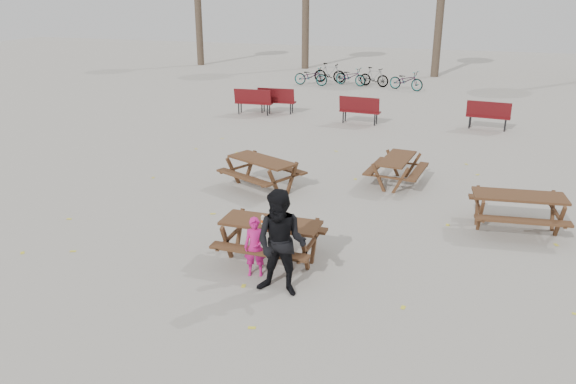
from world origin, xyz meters
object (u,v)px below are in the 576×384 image
(main_picnic_table, at_px, (271,231))
(soda_bottle, at_px, (263,220))
(adult, at_px, (281,243))
(picnic_table_far, at_px, (396,171))
(picnic_table_north, at_px, (262,174))
(child, at_px, (255,247))
(picnic_table_east, at_px, (517,212))
(food_tray, at_px, (274,226))

(main_picnic_table, bearing_deg, soda_bottle, -122.66)
(adult, relative_size, picnic_table_far, 1.09)
(soda_bottle, distance_m, picnic_table_north, 4.09)
(child, distance_m, picnic_table_east, 5.66)
(picnic_table_far, bearing_deg, soda_bottle, 168.28)
(food_tray, xyz_separation_m, picnic_table_north, (-1.70, 3.83, -0.41))
(food_tray, bearing_deg, main_picnic_table, 125.69)
(picnic_table_north, bearing_deg, soda_bottle, -43.60)
(soda_bottle, xyz_separation_m, adult, (0.66, -0.91, 0.05))
(soda_bottle, relative_size, child, 0.16)
(main_picnic_table, distance_m, picnic_table_east, 5.25)
(main_picnic_table, relative_size, picnic_table_far, 1.10)
(adult, bearing_deg, main_picnic_table, 118.83)
(main_picnic_table, bearing_deg, food_tray, -54.31)
(main_picnic_table, height_order, picnic_table_east, picnic_table_east)
(food_tray, bearing_deg, child, -114.25)
(main_picnic_table, bearing_deg, child, -95.51)
(adult, xyz_separation_m, picnic_table_far, (1.01, 6.12, -0.54))
(food_tray, height_order, picnic_table_far, food_tray)
(soda_bottle, bearing_deg, child, -85.66)
(soda_bottle, distance_m, picnic_table_far, 5.49)
(child, relative_size, picnic_table_east, 0.59)
(food_tray, xyz_separation_m, soda_bottle, (-0.23, 0.04, 0.05))
(adult, bearing_deg, picnic_table_north, 115.09)
(adult, distance_m, picnic_table_east, 5.51)
(food_tray, xyz_separation_m, picnic_table_east, (4.23, 3.09, -0.40))
(main_picnic_table, relative_size, picnic_table_north, 1.00)
(main_picnic_table, bearing_deg, adult, -61.86)
(soda_bottle, distance_m, picnic_table_east, 5.42)
(food_tray, distance_m, adult, 0.98)
(picnic_table_east, relative_size, picnic_table_north, 1.02)
(soda_bottle, xyz_separation_m, picnic_table_north, (-1.47, 3.79, -0.46))
(food_tray, relative_size, picnic_table_east, 0.10)
(food_tray, distance_m, picnic_table_east, 5.25)
(food_tray, bearing_deg, adult, -63.65)
(picnic_table_north, bearing_deg, food_tray, -40.85)
(picnic_table_north, bearing_deg, picnic_table_far, 49.46)
(soda_bottle, height_order, picnic_table_east, soda_bottle)
(main_picnic_table, xyz_separation_m, soda_bottle, (-0.10, -0.15, 0.26))
(picnic_table_east, xyz_separation_m, picnic_table_north, (-5.93, 0.74, -0.01))
(child, height_order, picnic_table_east, child)
(picnic_table_far, bearing_deg, food_tray, 170.72)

